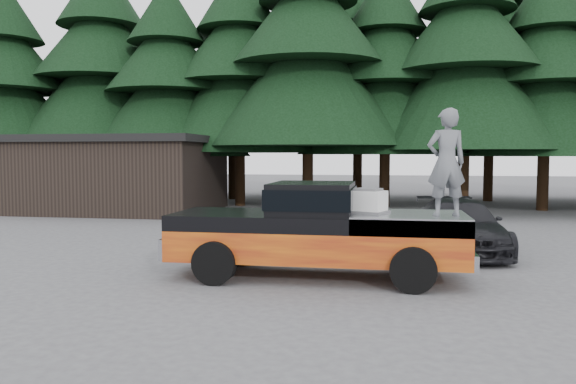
% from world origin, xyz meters
% --- Properties ---
extents(ground, '(120.00, 120.00, 0.00)m').
position_xyz_m(ground, '(0.00, 0.00, 0.00)').
color(ground, '#474749').
rests_on(ground, ground).
extents(pickup_truck, '(6.00, 2.04, 1.33)m').
position_xyz_m(pickup_truck, '(1.26, -0.05, 0.67)').
color(pickup_truck, '#D3660F').
rests_on(pickup_truck, ground).
extents(truck_cab, '(1.66, 1.90, 0.59)m').
position_xyz_m(truck_cab, '(1.16, -0.05, 1.62)').
color(truck_cab, black).
rests_on(truck_cab, pickup_truck).
extents(air_compressor, '(0.77, 0.71, 0.43)m').
position_xyz_m(air_compressor, '(2.28, -0.20, 1.54)').
color(air_compressor, silver).
rests_on(air_compressor, pickup_truck).
extents(man_on_bed, '(0.83, 0.64, 2.01)m').
position_xyz_m(man_on_bed, '(3.72, -0.40, 2.33)').
color(man_on_bed, slate).
rests_on(man_on_bed, pickup_truck).
extents(parked_car, '(2.26, 4.71, 1.32)m').
position_xyz_m(parked_car, '(4.47, 3.59, 0.66)').
color(parked_car, black).
rests_on(parked_car, ground).
extents(utility_building, '(8.40, 6.40, 3.30)m').
position_xyz_m(utility_building, '(-9.00, 12.00, 1.67)').
color(utility_building, black).
rests_on(utility_building, ground).
extents(treeline, '(60.15, 16.05, 17.50)m').
position_xyz_m(treeline, '(0.42, 17.20, 7.72)').
color(treeline, black).
rests_on(treeline, ground).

